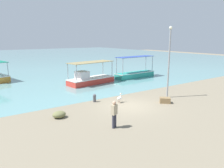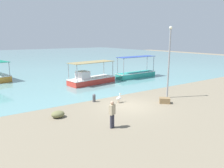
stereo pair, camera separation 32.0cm
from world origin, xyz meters
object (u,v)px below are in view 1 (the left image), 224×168
net_pile (59,114)px  fishing_boat_far_right (90,79)px  lamp_post (169,59)px  fisherman_standing (114,114)px  cargo_crate (165,100)px  mooring_bollard (94,98)px  fishing_boat_far_left (135,73)px  pelican (119,98)px

net_pile → fishing_boat_far_right: bearing=50.0°
lamp_post → net_pile: bearing=176.0°
fishing_boat_far_right → fisherman_standing: bearing=-112.9°
fishing_boat_far_right → cargo_crate: 10.50m
fishing_boat_far_right → mooring_bollard: bearing=-116.4°
lamp_post → net_pile: 10.64m
mooring_bollard → fishing_boat_far_left: bearing=33.3°
fishing_boat_far_right → lamp_post: bearing=-73.1°
pelican → net_pile: bearing=-175.1°
fishing_boat_far_right → cargo_crate: fishing_boat_far_right is taller
mooring_bollard → lamp_post: bearing=-22.5°
lamp_post → mooring_bollard: bearing=157.5°
net_pile → cargo_crate: size_ratio=1.09×
cargo_crate → mooring_bollard: bearing=142.3°
fishing_boat_far_left → cargo_crate: (-5.77, -10.53, -0.33)m
fishing_boat_far_left → cargo_crate: 12.01m
fishing_boat_far_left → pelican: (-8.86, -8.28, -0.18)m
fishing_boat_far_right → pelican: size_ratio=7.53×
net_pile → mooring_bollard: bearing=25.5°
fishing_boat_far_left → fishing_boat_far_right: (-7.13, -0.13, 0.06)m
fishing_boat_far_right → net_pile: fishing_boat_far_right is taller
mooring_bollard → net_pile: (-3.89, -1.86, -0.13)m
fishing_boat_far_right → pelican: 8.34m
pelican → fisherman_standing: fisherman_standing is taller
pelican → cargo_crate: bearing=-36.0°
lamp_post → net_pile: size_ratio=6.88×
pelican → lamp_post: (4.58, -1.18, 3.16)m
pelican → cargo_crate: (3.10, -2.25, -0.15)m
mooring_bollard → cargo_crate: mooring_bollard is taller
fishing_boat_far_left → mooring_bollard: size_ratio=8.79×
net_pile → cargo_crate: (8.61, -1.78, -0.00)m
lamp_post → cargo_crate: (-1.48, -1.07, -3.31)m
fishing_boat_far_left → mooring_bollard: (-10.48, -6.89, -0.19)m
fishing_boat_far_left → net_pile: bearing=-148.7°
lamp_post → fisherman_standing: (-7.99, -2.83, -2.63)m
fishing_boat_far_right → mooring_bollard: size_ratio=8.80×
pelican → mooring_bollard: bearing=139.3°
lamp_post → net_pile: lamp_post is taller
fishing_boat_far_right → fisherman_standing: size_ratio=3.56×
lamp_post → cargo_crate: 3.78m
fishing_boat_far_left → fishing_boat_far_right: size_ratio=1.00×
fishing_boat_far_left → lamp_post: bearing=-114.4°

